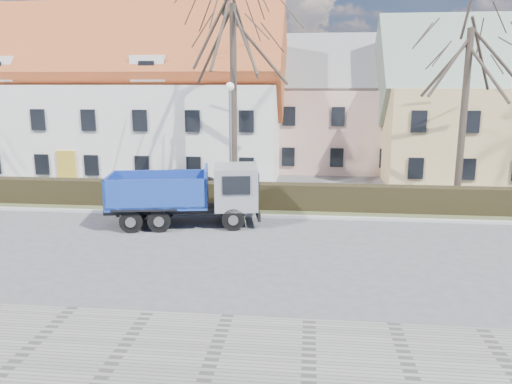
# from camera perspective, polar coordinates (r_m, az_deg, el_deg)

# --- Properties ---
(ground) EXTENTS (120.00, 120.00, 0.00)m
(ground) POSITION_cam_1_polar(r_m,az_deg,el_deg) (19.63, -0.38, -6.36)
(ground) COLOR #4C4C4F
(sidewalk_near) EXTENTS (80.00, 5.00, 0.08)m
(sidewalk_near) POSITION_cam_1_polar(r_m,az_deg,el_deg) (11.95, -5.30, -19.20)
(sidewalk_near) COLOR gray
(sidewalk_near) RESTS_ON ground
(curb_far) EXTENTS (80.00, 0.30, 0.12)m
(curb_far) POSITION_cam_1_polar(r_m,az_deg,el_deg) (23.99, 0.87, -2.73)
(curb_far) COLOR #A7A6A3
(curb_far) RESTS_ON ground
(grass_strip) EXTENTS (80.00, 3.00, 0.10)m
(grass_strip) POSITION_cam_1_polar(r_m,az_deg,el_deg) (25.54, 1.20, -1.83)
(grass_strip) COLOR #404728
(grass_strip) RESTS_ON ground
(hedge) EXTENTS (60.00, 0.90, 1.30)m
(hedge) POSITION_cam_1_polar(r_m,az_deg,el_deg) (25.21, 1.17, -0.62)
(hedge) COLOR black
(hedge) RESTS_ON ground
(building_white) EXTENTS (26.80, 10.80, 9.50)m
(building_white) POSITION_cam_1_polar(r_m,az_deg,el_deg) (37.68, -17.75, 9.38)
(building_white) COLOR silver
(building_white) RESTS_ON ground
(building_pink) EXTENTS (10.80, 8.80, 8.00)m
(building_pink) POSITION_cam_1_polar(r_m,az_deg,el_deg) (38.59, 9.04, 8.74)
(building_pink) COLOR tan
(building_pink) RESTS_ON ground
(tree_1) EXTENTS (9.20, 9.20, 12.65)m
(tree_1) POSITION_cam_1_polar(r_m,az_deg,el_deg) (27.29, -2.59, 12.37)
(tree_1) COLOR #342B24
(tree_1) RESTS_ON ground
(tree_2) EXTENTS (8.00, 8.00, 11.00)m
(tree_2) POSITION_cam_1_polar(r_m,az_deg,el_deg) (28.12, 22.77, 9.76)
(tree_2) COLOR #342B24
(tree_2) RESTS_ON ground
(dump_truck) EXTENTS (7.31, 3.82, 2.78)m
(dump_truck) POSITION_cam_1_polar(r_m,az_deg,el_deg) (22.62, -8.80, -0.33)
(dump_truck) COLOR navy
(dump_truck) RESTS_ON ground
(streetlight) EXTENTS (0.50, 0.50, 6.44)m
(streetlight) POSITION_cam_1_polar(r_m,az_deg,el_deg) (25.98, -2.93, 5.50)
(streetlight) COLOR gray
(streetlight) RESTS_ON ground
(cart_frame) EXTENTS (0.79, 0.48, 0.70)m
(cart_frame) POSITION_cam_1_polar(r_m,az_deg,el_deg) (24.79, -15.68, -2.01)
(cart_frame) COLOR silver
(cart_frame) RESTS_ON ground
(parked_car_a) EXTENTS (3.88, 2.06, 1.26)m
(parked_car_a) POSITION_cam_1_polar(r_m,az_deg,el_deg) (30.72, -8.09, 1.56)
(parked_car_a) COLOR black
(parked_car_a) RESTS_ON ground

